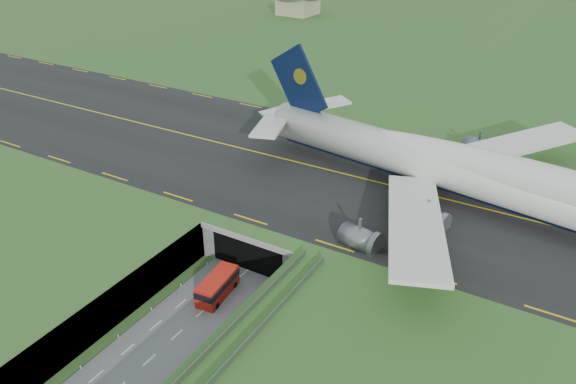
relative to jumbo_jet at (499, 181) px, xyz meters
The scene contains 7 objects.
ground 44.87m from the jumbo_jet, 131.72° to the right, with size 900.00×900.00×0.00m, color #335D25.
airfield_deck 44.19m from the jumbo_jet, 131.72° to the right, with size 800.00×800.00×6.00m, color gray.
trench_road 50.52m from the jumbo_jet, 125.90° to the right, with size 12.00×75.00×0.20m, color slate.
taxiway 29.37m from the jumbo_jet, behind, with size 800.00×44.00×0.18m, color black.
tunnel_portal 33.84m from the jumbo_jet, 151.53° to the right, with size 17.00×22.30×6.00m.
jumbo_jet is the anchor object (origin of this frame).
shuttle_tram 43.88m from the jumbo_jet, 132.99° to the right, with size 3.63×7.77×3.07m.
Camera 1 is at (39.21, -47.11, 49.48)m, focal length 35.00 mm.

